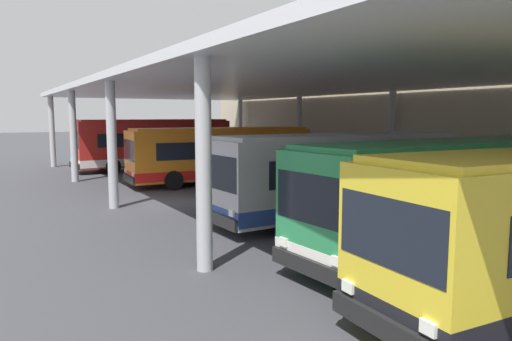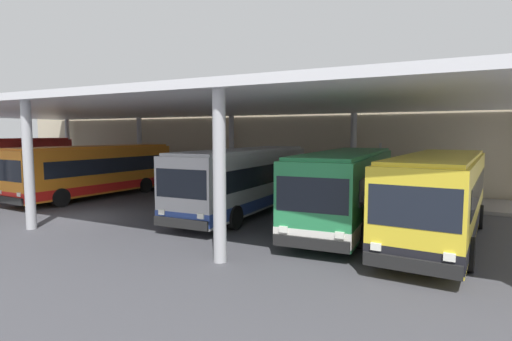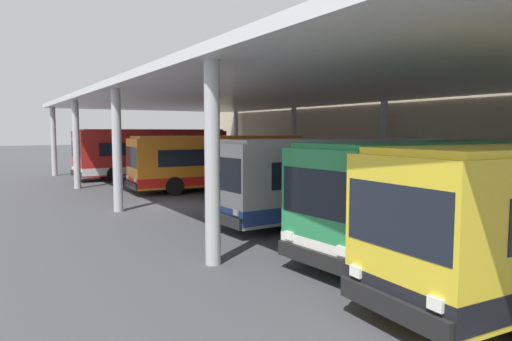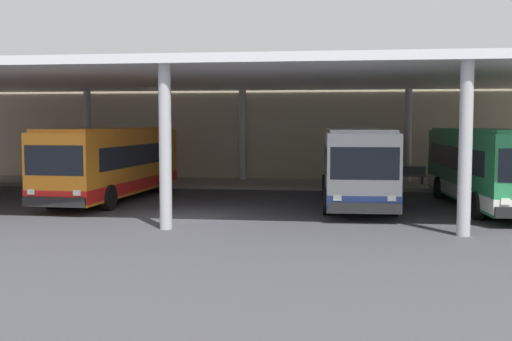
% 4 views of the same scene
% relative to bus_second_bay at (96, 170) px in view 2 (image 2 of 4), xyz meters
% --- Properties ---
extents(ground_plane, '(200.00, 200.00, 0.00)m').
position_rel_bus_second_bay_xyz_m(ground_plane, '(4.43, -4.67, -1.66)').
color(ground_plane, '#3D3D42').
extents(platform_kerb, '(42.00, 4.50, 0.18)m').
position_rel_bus_second_bay_xyz_m(platform_kerb, '(4.43, 7.08, -1.57)').
color(platform_kerb, gray).
rests_on(platform_kerb, ground).
extents(station_building_facade, '(48.00, 1.60, 7.24)m').
position_rel_bus_second_bay_xyz_m(station_building_facade, '(4.43, 10.33, 1.97)').
color(station_building_facade, '#C1B293').
rests_on(station_building_facade, ground).
extents(canopy_shelter, '(40.00, 17.00, 5.55)m').
position_rel_bus_second_bay_xyz_m(canopy_shelter, '(4.43, 0.83, 3.63)').
color(canopy_shelter, silver).
rests_on(canopy_shelter, ground).
extents(bus_second_bay, '(3.11, 10.65, 3.17)m').
position_rel_bus_second_bay_xyz_m(bus_second_bay, '(0.00, 0.00, 0.00)').
color(bus_second_bay, orange).
rests_on(bus_second_bay, ground).
extents(bus_middle_bay, '(2.96, 10.60, 3.17)m').
position_rel_bus_second_bay_xyz_m(bus_middle_bay, '(10.62, -0.18, 0.00)').
color(bus_middle_bay, '#B7B7BC').
rests_on(bus_middle_bay, ground).
extents(bus_far_bay, '(3.17, 10.66, 3.17)m').
position_rel_bus_second_bay_xyz_m(bus_far_bay, '(15.79, -0.56, 0.00)').
color(bus_far_bay, '#28844C').
rests_on(bus_far_bay, ground).
extents(bus_departing, '(3.16, 10.66, 3.17)m').
position_rel_bus_second_bay_xyz_m(bus_departing, '(19.44, -1.32, 0.00)').
color(bus_departing, yellow).
rests_on(bus_departing, ground).
extents(bench_waiting, '(1.80, 0.45, 0.92)m').
position_rel_bus_second_bay_xyz_m(bench_waiting, '(13.56, 7.14, -0.99)').
color(bench_waiting, '#4C515B').
rests_on(bench_waiting, platform_kerb).
extents(trash_bin, '(0.52, 0.52, 0.98)m').
position_rel_bus_second_bay_xyz_m(trash_bin, '(16.72, 6.88, -0.98)').
color(trash_bin, '#236638').
rests_on(trash_bin, platform_kerb).
extents(banner_sign, '(0.70, 0.12, 3.20)m').
position_rel_bus_second_bay_xyz_m(banner_sign, '(15.88, 6.27, 0.32)').
color(banner_sign, '#B2B2B7').
rests_on(banner_sign, platform_kerb).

